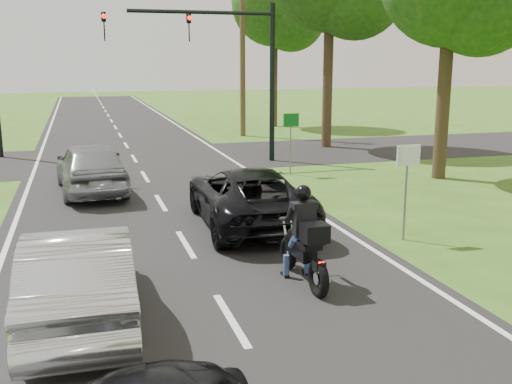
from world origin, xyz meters
TOP-DOWN VIEW (x-y plane):
  - ground at (0.00, 0.00)m, footprint 140.00×140.00m
  - road at (0.00, 10.00)m, footprint 8.00×100.00m
  - cross_road at (0.00, 16.00)m, footprint 60.00×7.00m
  - motorcycle_rider at (1.63, 1.16)m, footprint 0.59×2.09m
  - dark_suv at (1.73, 5.16)m, footprint 2.53×5.14m
  - silver_sedan at (-2.20, 0.65)m, footprint 1.60×4.40m
  - silver_suv at (-1.78, 9.94)m, footprint 2.20×4.71m
  - traffic_signal at (3.34, 14.00)m, footprint 6.38×0.44m
  - utility_pole_far at (6.20, 22.00)m, footprint 1.60×0.28m
  - sign_white at (4.70, 2.98)m, footprint 0.55×0.07m
  - sign_green at (4.90, 10.98)m, footprint 0.55×0.07m
  - tree_row_e at (9.48, 25.78)m, footprint 5.28×5.12m

SIDE VIEW (x-z plane):
  - ground at x=0.00m, z-range 0.00..0.00m
  - cross_road at x=0.00m, z-range 0.00..0.01m
  - road at x=0.00m, z-range 0.00..0.01m
  - motorcycle_rider at x=1.63m, z-range -0.19..1.61m
  - dark_suv at x=1.73m, z-range 0.01..1.41m
  - silver_sedan at x=-2.20m, z-range 0.01..1.45m
  - silver_suv at x=-1.78m, z-range 0.01..1.57m
  - sign_white at x=4.70m, z-range 0.54..2.66m
  - sign_green at x=4.90m, z-range 0.54..2.66m
  - traffic_signal at x=3.34m, z-range 1.14..7.14m
  - utility_pole_far at x=6.20m, z-range 0.08..10.08m
  - tree_row_e at x=9.48m, z-range 2.03..11.64m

